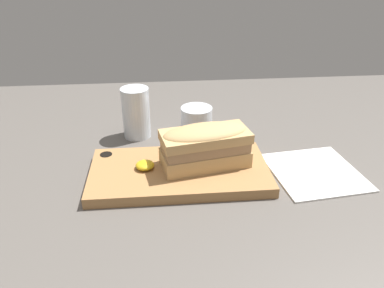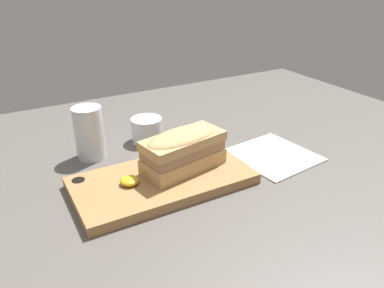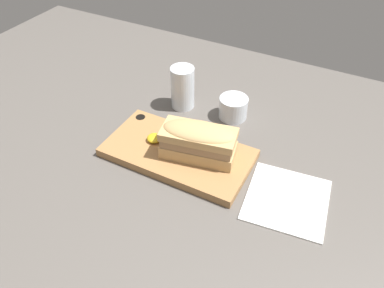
% 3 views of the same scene
% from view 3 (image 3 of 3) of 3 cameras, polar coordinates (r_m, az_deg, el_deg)
% --- Properties ---
extents(dining_table, '(1.87, 1.27, 0.02)m').
position_cam_3_polar(dining_table, '(0.98, -4.79, -1.87)').
color(dining_table, '#56514C').
rests_on(dining_table, ground).
extents(serving_board, '(0.37, 0.19, 0.02)m').
position_cam_3_polar(serving_board, '(0.96, -2.19, -1.34)').
color(serving_board, '#9E7042').
rests_on(serving_board, dining_table).
extents(sandwich, '(0.19, 0.11, 0.09)m').
position_cam_3_polar(sandwich, '(0.90, 1.01, 0.60)').
color(sandwich, tan).
rests_on(sandwich, serving_board).
extents(mustard_dollop, '(0.04, 0.04, 0.02)m').
position_cam_3_polar(mustard_dollop, '(0.98, -5.76, 0.90)').
color(mustard_dollop, gold).
rests_on(mustard_dollop, serving_board).
extents(water_glass, '(0.07, 0.07, 0.13)m').
position_cam_3_polar(water_glass, '(1.11, -1.43, 8.21)').
color(water_glass, silver).
rests_on(water_glass, dining_table).
extents(wine_glass, '(0.08, 0.08, 0.06)m').
position_cam_3_polar(wine_glass, '(1.08, 6.29, 5.40)').
color(wine_glass, silver).
rests_on(wine_glass, dining_table).
extents(napkin, '(0.20, 0.21, 0.00)m').
position_cam_3_polar(napkin, '(0.89, 14.32, -8.04)').
color(napkin, white).
rests_on(napkin, dining_table).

